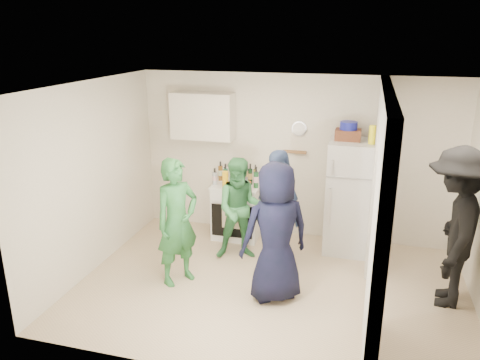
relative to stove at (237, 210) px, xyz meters
name	(u,v)px	position (x,y,z in m)	size (l,w,h in m)	color
floor	(270,287)	(0.82, -1.37, -0.43)	(4.80, 4.80, 0.00)	#C4B18A
wall_back	(295,157)	(0.82, 0.33, 0.82)	(4.80, 4.80, 0.00)	silver
wall_front	(233,258)	(0.82, -3.07, 0.82)	(4.80, 4.80, 0.00)	silver
wall_left	(93,177)	(-1.58, -1.37, 0.82)	(3.40, 3.40, 0.00)	silver
ceiling	(275,86)	(0.82, -1.37, 2.07)	(4.80, 4.80, 0.00)	white
partition_pier_back	(377,175)	(2.02, -0.27, 0.82)	(0.12, 1.20, 2.50)	silver
partition_pier_front	(379,244)	(2.02, -2.47, 0.82)	(0.12, 1.20, 2.50)	silver
partition_header	(387,109)	(2.02, -1.37, 1.87)	(0.12, 1.00, 0.40)	silver
stove	(237,210)	(0.00, 0.00, 0.00)	(0.72, 0.60, 0.86)	white
upper_cabinet	(203,116)	(-0.58, 0.15, 1.42)	(0.95, 0.34, 0.70)	silver
fridge	(351,197)	(1.69, -0.03, 0.39)	(0.67, 0.65, 1.63)	silver
wicker_basket	(348,135)	(1.59, 0.02, 1.28)	(0.35, 0.25, 0.15)	brown
blue_bowl	(349,126)	(1.59, 0.02, 1.41)	(0.24, 0.24, 0.11)	navy
yellow_cup_stack_top	(372,135)	(1.91, -0.13, 1.33)	(0.09, 0.09, 0.25)	#FFF615
wall_clock	(299,129)	(0.87, 0.31, 1.27)	(0.22, 0.22, 0.03)	white
spice_shelf	(295,152)	(0.82, 0.28, 0.92)	(0.35, 0.08, 0.03)	olive
yellow_cup_stack_stove	(225,180)	(-0.12, -0.22, 0.56)	(0.09, 0.09, 0.25)	yellow
red_cup	(248,185)	(0.22, -0.20, 0.49)	(0.09, 0.09, 0.12)	#AD2E0B
person_green_left	(177,222)	(-0.35, -1.52, 0.39)	(0.60, 0.39, 1.63)	#2F7641
person_green_center	(241,209)	(0.24, -0.67, 0.30)	(0.71, 0.55, 1.46)	#3D8B4C
person_denim	(278,210)	(0.78, -0.79, 0.39)	(0.96, 0.40, 1.64)	#39547C
person_navy	(276,233)	(0.91, -1.58, 0.42)	(0.83, 0.54, 1.69)	black
person_nook	(454,228)	(2.88, -1.14, 0.52)	(1.22, 0.70, 1.89)	black
bottle_a	(221,171)	(-0.30, 0.11, 0.58)	(0.07, 0.07, 0.30)	brown
bottle_b	(225,174)	(-0.17, -0.06, 0.59)	(0.07, 0.07, 0.32)	#1E5B3A
bottle_c	(236,173)	(-0.06, 0.14, 0.55)	(0.06, 0.06, 0.25)	silver
bottle_d	(237,176)	(0.01, -0.06, 0.57)	(0.08, 0.08, 0.27)	#55310E
bottle_e	(246,172)	(0.10, 0.17, 0.58)	(0.07, 0.07, 0.31)	#8F919F
bottle_f	(250,174)	(0.19, 0.04, 0.59)	(0.07, 0.07, 0.32)	#12321D
bottle_g	(255,174)	(0.25, 0.14, 0.57)	(0.06, 0.06, 0.28)	olive
bottle_h	(215,176)	(-0.32, -0.11, 0.56)	(0.08, 0.08, 0.26)	#9CA2A7
bottle_i	(242,173)	(0.05, 0.12, 0.58)	(0.08, 0.08, 0.29)	brown
bottle_j	(256,177)	(0.32, -0.10, 0.59)	(0.07, 0.07, 0.32)	#1D562A
bottle_k	(225,175)	(-0.21, 0.03, 0.55)	(0.06, 0.06, 0.25)	#983A23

